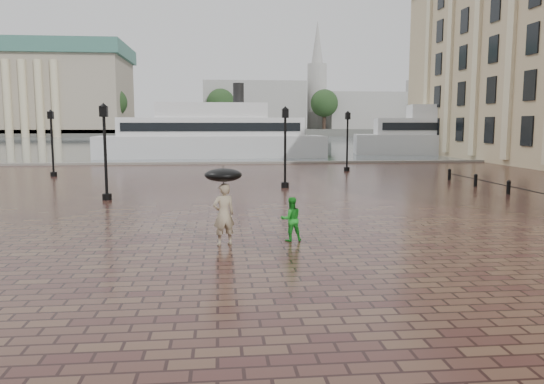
{
  "coord_description": "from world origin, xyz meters",
  "views": [
    {
      "loc": [
        -0.7,
        -15.49,
        3.59
      ],
      "look_at": [
        0.99,
        1.35,
        1.4
      ],
      "focal_mm": 35.0,
      "sensor_mm": 36.0,
      "label": 1
    }
  ],
  "objects_px": {
    "child_pedestrian": "(291,219)",
    "ferry_near": "(212,135)",
    "adult_pedestrian": "(224,214)",
    "street_lamps": "(206,144)",
    "ferry_far": "(459,134)"
  },
  "relations": [
    {
      "from": "street_lamps",
      "to": "ferry_near",
      "type": "bearing_deg",
      "value": 89.77
    },
    {
      "from": "street_lamps",
      "to": "child_pedestrian",
      "type": "distance_m",
      "value": 17.46
    },
    {
      "from": "child_pedestrian",
      "to": "ferry_far",
      "type": "relative_size",
      "value": 0.06
    },
    {
      "from": "child_pedestrian",
      "to": "ferry_near",
      "type": "xyz_separation_m",
      "value": [
        -2.88,
        41.09,
        1.68
      ]
    },
    {
      "from": "street_lamps",
      "to": "child_pedestrian",
      "type": "xyz_separation_m",
      "value": [
        2.98,
        -17.13,
        -1.64
      ]
    },
    {
      "from": "adult_pedestrian",
      "to": "ferry_near",
      "type": "xyz_separation_m",
      "value": [
        -0.82,
        41.44,
        1.43
      ]
    },
    {
      "from": "ferry_near",
      "to": "ferry_far",
      "type": "distance_m",
      "value": 28.89
    },
    {
      "from": "adult_pedestrian",
      "to": "ferry_near",
      "type": "relative_size",
      "value": 0.08
    },
    {
      "from": "child_pedestrian",
      "to": "ferry_far",
      "type": "xyz_separation_m",
      "value": [
        25.86,
        44.04,
        1.69
      ]
    },
    {
      "from": "adult_pedestrian",
      "to": "ferry_far",
      "type": "distance_m",
      "value": 52.46
    },
    {
      "from": "adult_pedestrian",
      "to": "street_lamps",
      "type": "bearing_deg",
      "value": -106.82
    },
    {
      "from": "adult_pedestrian",
      "to": "child_pedestrian",
      "type": "relative_size",
      "value": 1.36
    },
    {
      "from": "ferry_far",
      "to": "adult_pedestrian",
      "type": "bearing_deg",
      "value": -111.37
    },
    {
      "from": "street_lamps",
      "to": "ferry_far",
      "type": "relative_size",
      "value": 0.87
    },
    {
      "from": "child_pedestrian",
      "to": "street_lamps",
      "type": "bearing_deg",
      "value": -88.66
    }
  ]
}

